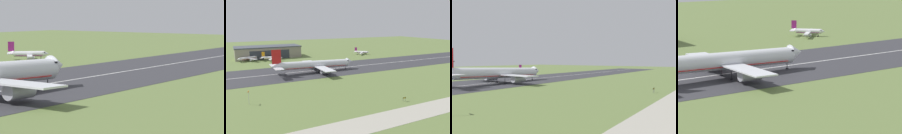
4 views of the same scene
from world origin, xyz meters
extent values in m
plane|color=olive|center=(0.00, 60.26, 0.00)|extent=(687.79, 687.79, 0.00)
cube|color=#333338|center=(0.00, 120.52, 0.03)|extent=(447.79, 46.84, 0.06)
cube|color=silver|center=(0.00, 120.52, 0.07)|extent=(403.01, 0.70, 0.01)
cylinder|color=silver|center=(2.02, 115.23, 5.38)|extent=(49.09, 6.16, 6.68)
cone|color=silver|center=(28.83, 115.71, 5.38)|extent=(5.00, 5.37, 5.41)
cube|color=black|center=(26.21, 115.66, 6.44)|extent=(1.19, 4.51, 0.47)
cube|color=red|center=(2.02, 115.23, 3.93)|extent=(44.06, 5.81, 1.46)
cube|color=silver|center=(3.22, 102.87, 4.46)|extent=(7.55, 19.59, 0.61)
cylinder|color=#A8A8B2|center=(4.63, 104.46, 2.57)|extent=(7.01, 3.40, 3.47)
cube|color=silver|center=(2.77, 127.62, 4.46)|extent=(7.55, 19.59, 0.61)
cylinder|color=#A8A8B2|center=(4.24, 126.09, 2.57)|extent=(7.01, 3.40, 3.47)
cylinder|color=black|center=(25.25, 115.65, 1.37)|extent=(0.24, 0.24, 2.74)
cylinder|color=black|center=(25.25, 115.65, 0.22)|extent=(0.84, 0.84, 0.44)
cylinder|color=black|center=(2.55, 112.07, 1.37)|extent=(0.24, 0.24, 2.74)
cylinder|color=black|center=(2.55, 112.07, 0.22)|extent=(0.84, 0.84, 0.44)
cylinder|color=black|center=(2.44, 118.40, 1.37)|extent=(0.24, 0.24, 2.74)
cylinder|color=black|center=(2.44, 118.40, 0.22)|extent=(0.84, 0.84, 0.44)
cylinder|color=white|center=(77.32, 173.91, 2.51)|extent=(9.99, 9.89, 2.23)
cone|color=white|center=(82.25, 169.05, 2.51)|extent=(3.00, 3.00, 2.23)
cone|color=white|center=(72.16, 179.00, 2.91)|extent=(3.32, 3.31, 2.01)
cube|color=black|center=(81.46, 169.83, 2.95)|extent=(2.11, 2.12, 0.44)
cube|color=#991E7A|center=(77.32, 173.91, 1.89)|extent=(9.06, 8.98, 0.20)
cube|color=white|center=(73.39, 169.58, 2.12)|extent=(8.06, 8.13, 0.40)
cylinder|color=#A8A8B2|center=(74.21, 169.84, 1.18)|extent=(3.04, 3.02, 1.38)
cube|color=white|center=(81.59, 177.90, 2.12)|extent=(8.06, 8.13, 0.40)
cylinder|color=#A8A8B2|center=(81.34, 177.08, 1.18)|extent=(3.04, 3.02, 1.38)
cube|color=#991E7A|center=(72.44, 178.71, 5.52)|extent=(1.93, 1.90, 3.79)
cube|color=white|center=(70.18, 176.98, 2.84)|extent=(3.91, 3.92, 0.24)
cube|color=white|center=(74.14, 181.00, 2.84)|extent=(3.91, 3.92, 0.24)
cylinder|color=black|center=(80.68, 170.60, 0.70)|extent=(0.24, 0.24, 1.39)
cylinder|color=black|center=(80.68, 170.60, 0.22)|extent=(0.84, 0.84, 0.44)
cylinder|color=black|center=(76.19, 173.14, 0.70)|extent=(0.24, 0.24, 1.39)
cylinder|color=black|center=(76.19, 173.14, 0.22)|extent=(0.84, 0.84, 0.44)
cylinder|color=black|center=(78.07, 175.04, 0.70)|extent=(0.24, 0.24, 1.39)
cylinder|color=black|center=(78.07, 175.04, 0.22)|extent=(0.84, 0.84, 0.44)
camera|label=1|loc=(-71.99, 25.28, 18.91)|focal=85.00mm
camera|label=2|loc=(-50.63, -23.33, 33.44)|focal=35.00mm
camera|label=3|loc=(-67.02, 22.96, 11.96)|focal=35.00mm
camera|label=4|loc=(-71.29, -25.37, 35.13)|focal=85.00mm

